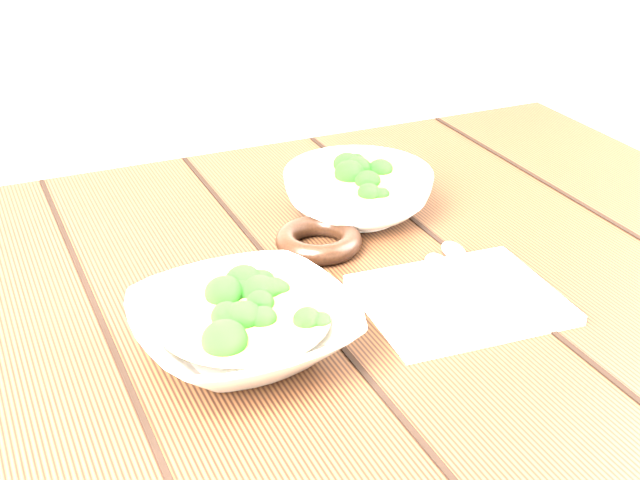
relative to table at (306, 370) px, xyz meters
The scene contains 7 objects.
table is the anchor object (origin of this frame).
soup_bowl_front 0.21m from the table, 135.99° to the right, with size 0.22×0.22×0.06m.
soup_bowl_back 0.23m from the table, 45.10° to the left, with size 0.24×0.24×0.07m.
trivet 0.15m from the table, 54.71° to the left, with size 0.10×0.10×0.02m, color black.
napkin 0.21m from the table, 41.97° to the right, with size 0.20×0.16×0.01m, color beige.
spoon_left 0.20m from the table, 31.48° to the right, with size 0.07×0.16×0.01m.
spoon_right 0.22m from the table, 20.53° to the right, with size 0.05×0.16×0.01m.
Camera 1 is at (-0.33, -0.77, 1.23)m, focal length 50.00 mm.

